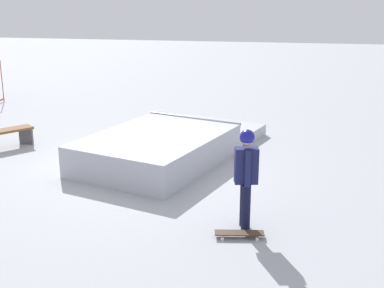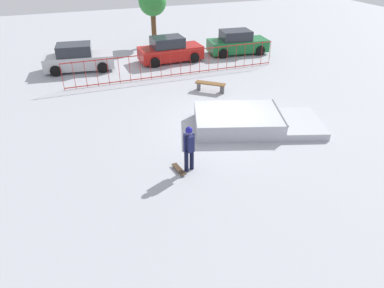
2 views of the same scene
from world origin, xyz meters
The scene contains 5 objects.
ground_plane centered at (0.00, 0.00, 0.00)m, with size 60.00×60.00×0.00m, color #A8AAB2.
skate_ramp centered at (1.01, -0.36, 0.32)m, with size 5.94×4.12×0.74m.
skater centered at (-2.46, -2.51, 1.01)m, with size 0.43×0.42×1.73m.
skateboard centered at (-2.83, -2.46, 0.08)m, with size 0.35×0.82×0.09m.
park_bench centered at (1.00, 3.94, 0.36)m, with size 1.50×1.31×0.48m.
Camera 1 is at (-10.62, -3.15, 3.89)m, focal length 49.25 mm.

